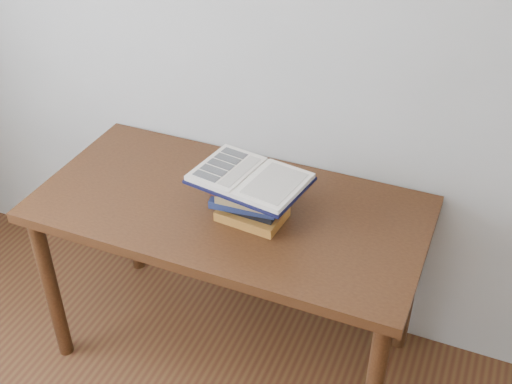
% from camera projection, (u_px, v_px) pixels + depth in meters
% --- Properties ---
extents(desk, '(1.42, 0.71, 0.76)m').
position_uv_depth(desk, '(230.00, 226.00, 2.38)').
color(desk, '#482712').
rests_on(desk, ground).
extents(book_stack, '(0.27, 0.21, 0.15)m').
position_uv_depth(book_stack, '(251.00, 199.00, 2.22)').
color(book_stack, '#A36E25').
rests_on(book_stack, desk).
extents(open_book, '(0.41, 0.32, 0.03)m').
position_uv_depth(open_book, '(250.00, 178.00, 2.17)').
color(open_book, black).
rests_on(open_book, book_stack).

